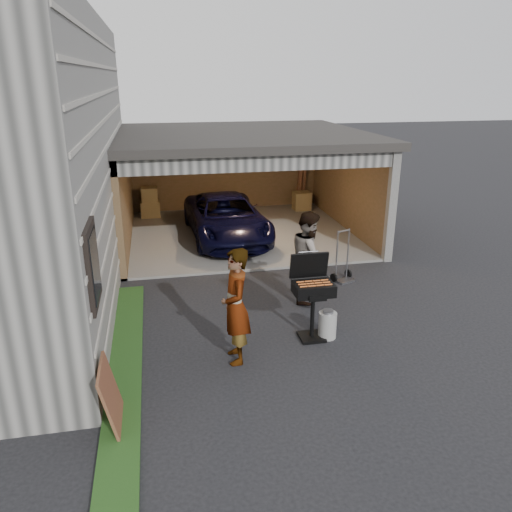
# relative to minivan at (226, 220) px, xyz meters

# --- Properties ---
(ground) EXTENTS (80.00, 80.00, 0.00)m
(ground) POSITION_rel_minivan_xyz_m (-0.26, -5.99, -0.59)
(ground) COLOR black
(ground) RESTS_ON ground
(groundcover_strip) EXTENTS (0.50, 8.00, 0.06)m
(groundcover_strip) POSITION_rel_minivan_xyz_m (-2.51, -6.99, -0.56)
(groundcover_strip) COLOR #193814
(groundcover_strip) RESTS_ON ground
(garage) EXTENTS (6.80, 6.30, 2.90)m
(garage) POSITION_rel_minivan_xyz_m (0.50, 0.80, 1.28)
(garage) COLOR #605E59
(garage) RESTS_ON ground
(minivan) EXTENTS (2.13, 4.32, 1.18)m
(minivan) POSITION_rel_minivan_xyz_m (0.00, 0.00, 0.00)
(minivan) COLOR black
(minivan) RESTS_ON ground
(woman) EXTENTS (0.46, 0.70, 1.89)m
(woman) POSITION_rel_minivan_xyz_m (-0.76, -6.21, 0.36)
(woman) COLOR #A0B8C9
(woman) RESTS_ON ground
(man) EXTENTS (0.91, 1.05, 1.85)m
(man) POSITION_rel_minivan_xyz_m (1.06, -4.20, 0.34)
(man) COLOR #3D1F18
(man) RESTS_ON ground
(bbq_grill) EXTENTS (0.67, 0.59, 1.49)m
(bbq_grill) POSITION_rel_minivan_xyz_m (0.64, -5.75, 0.30)
(bbq_grill) COLOR black
(bbq_grill) RESTS_ON ground
(propane_tank) EXTENTS (0.34, 0.34, 0.47)m
(propane_tank) POSITION_rel_minivan_xyz_m (0.92, -5.81, -0.35)
(propane_tank) COLOR #AEAFAA
(propane_tank) RESTS_ON ground
(plywood_panel) EXTENTS (0.23, 0.81, 0.90)m
(plywood_panel) POSITION_rel_minivan_xyz_m (-2.60, -7.49, -0.14)
(plywood_panel) COLOR brown
(plywood_panel) RESTS_ON ground
(hand_truck) EXTENTS (0.53, 0.49, 1.18)m
(hand_truck) POSITION_rel_minivan_xyz_m (2.11, -3.43, -0.36)
(hand_truck) COLOR slate
(hand_truck) RESTS_ON ground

